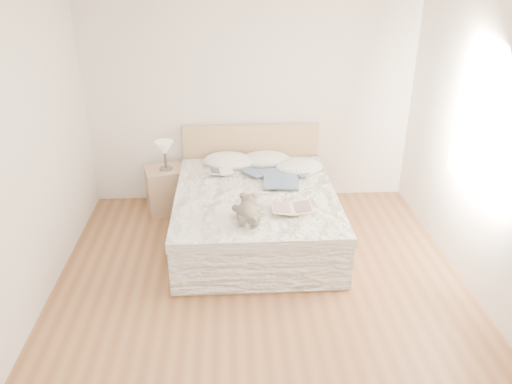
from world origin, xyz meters
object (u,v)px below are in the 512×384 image
photo_book (221,172)px  table_lamp (164,150)px  nightstand (166,190)px  childrens_book (292,208)px  bed (255,212)px  teddy_bear (247,217)px

photo_book → table_lamp: bearing=149.1°
nightstand → childrens_book: (1.40, -1.25, 0.35)m
table_lamp → childrens_book: (1.38, -1.24, -0.18)m
bed → teddy_bear: (-0.12, -0.76, 0.34)m
table_lamp → photo_book: bearing=-22.7°
childrens_book → teddy_bear: (-0.46, -0.20, 0.02)m
nightstand → table_lamp: bearing=-32.7°
table_lamp → childrens_book: 1.86m
bed → table_lamp: 1.35m
photo_book → childrens_book: 1.19m
nightstand → photo_book: photo_book is taller
bed → photo_book: 0.64m
nightstand → childrens_book: size_ratio=1.34×
bed → table_lamp: size_ratio=6.06×
table_lamp → childrens_book: size_ratio=0.85×
nightstand → table_lamp: (0.03, -0.02, 0.53)m
bed → photo_book: bed is taller
bed → teddy_bear: 0.84m
childrens_book → teddy_bear: 0.50m
childrens_book → teddy_bear: teddy_bear is taller
bed → childrens_book: 0.72m
bed → childrens_book: bed is taller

